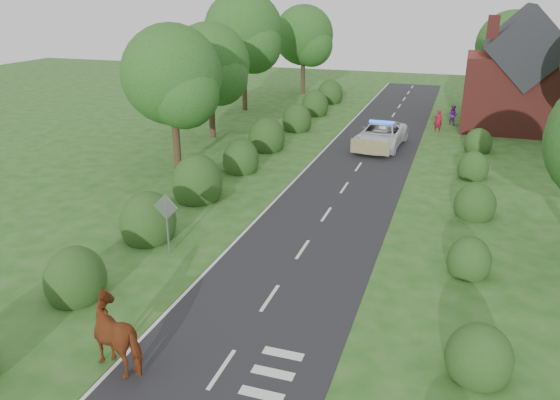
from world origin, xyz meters
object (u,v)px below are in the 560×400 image
(cow, at_px, (122,337))
(police_van, at_px, (381,135))
(pedestrian_red, at_px, (438,121))
(pedestrian_purple, at_px, (453,115))
(road_sign, at_px, (166,215))

(cow, relative_size, police_van, 0.38)
(police_van, bearing_deg, pedestrian_red, 64.24)
(pedestrian_purple, bearing_deg, pedestrian_red, 101.75)
(road_sign, xyz_separation_m, cow, (2.28, -6.59, -0.81))
(cow, height_order, pedestrian_purple, cow)
(cow, relative_size, pedestrian_purple, 1.50)
(road_sign, bearing_deg, pedestrian_red, 70.25)
(cow, xyz_separation_m, police_van, (3.25, 25.56, -0.01))
(road_sign, bearing_deg, pedestrian_purple, 70.29)
(cow, xyz_separation_m, pedestrian_purple, (7.62, 34.23, -0.05))
(road_sign, relative_size, pedestrian_red, 1.51)
(road_sign, height_order, pedestrian_red, road_sign)
(road_sign, bearing_deg, cow, -70.88)
(police_van, xyz_separation_m, pedestrian_purple, (4.37, 8.66, -0.04))
(police_van, bearing_deg, cow, -93.08)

